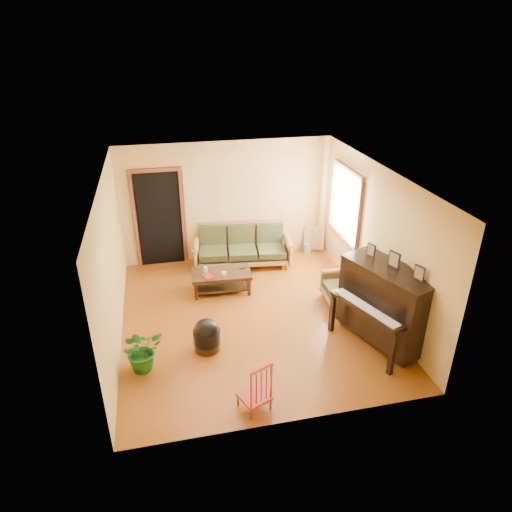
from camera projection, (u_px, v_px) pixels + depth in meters
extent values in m
plane|color=#632F0D|center=(251.00, 316.00, 8.17)|extent=(5.00, 5.00, 0.00)
cube|color=black|center=(159.00, 219.00, 9.60)|extent=(1.08, 0.16, 2.05)
cube|color=white|center=(346.00, 204.00, 9.07)|extent=(0.12, 1.36, 1.46)
cube|color=#956436|center=(242.00, 246.00, 9.77)|extent=(2.16, 1.11, 0.89)
cube|color=black|center=(221.00, 282.00, 8.88)|extent=(1.17, 0.68, 0.41)
cube|color=#956436|center=(343.00, 284.00, 8.41)|extent=(0.78, 0.81, 0.79)
cube|color=black|center=(385.00, 306.00, 7.25)|extent=(1.38, 1.74, 1.35)
cylinder|color=black|center=(207.00, 338.00, 7.25)|extent=(0.52, 0.52, 0.41)
cube|color=maroon|center=(254.00, 385.00, 6.03)|extent=(0.50, 0.52, 0.79)
cube|color=gold|center=(314.00, 238.00, 10.50)|extent=(0.46, 0.23, 0.60)
cylinder|color=#2E418C|center=(308.00, 248.00, 10.45)|extent=(0.21, 0.21, 0.22)
imported|color=#175318|center=(142.00, 350.00, 6.78)|extent=(0.77, 0.73, 0.68)
imported|color=maroon|center=(204.00, 278.00, 8.58)|extent=(0.22, 0.26, 0.02)
cylinder|color=white|center=(206.00, 269.00, 8.77)|extent=(0.07, 0.07, 0.11)
cylinder|color=silver|center=(224.00, 273.00, 8.69)|extent=(0.10, 0.10, 0.06)
cube|color=black|center=(243.00, 268.00, 8.93)|extent=(0.15, 0.06, 0.01)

